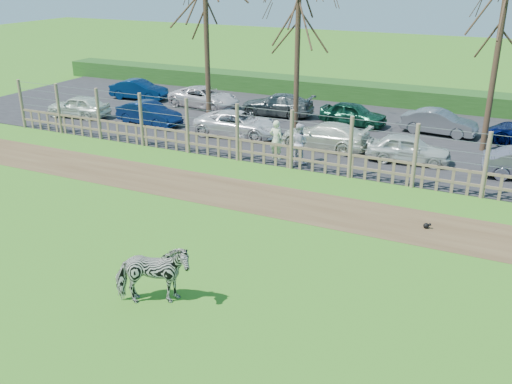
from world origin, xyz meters
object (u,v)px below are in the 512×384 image
at_px(visitor_a, 276,140).
at_px(crow, 427,226).
at_px(car_2, 238,124).
at_px(car_4, 408,149).
at_px(car_0, 78,106).
at_px(car_7, 139,90).
at_px(car_11, 439,122).
at_px(car_8, 204,97).
at_px(car_10, 353,114).
at_px(car_1, 149,113).
at_px(visitor_b, 299,143).
at_px(zebra, 152,275).
at_px(tree_mid, 298,33).
at_px(car_9, 277,105).
at_px(tree_right, 500,33).
at_px(car_3, 325,136).
at_px(tree_left, 206,15).

distance_m(visitor_a, crow, 8.42).
xyz_separation_m(car_2, car_4, (8.39, -0.47, 0.00)).
height_order(car_0, car_7, same).
relative_size(car_4, car_11, 0.97).
distance_m(crow, car_8, 18.66).
relative_size(car_4, car_10, 1.00).
height_order(car_8, car_11, same).
xyz_separation_m(crow, car_2, (-10.31, 6.81, 0.54)).
relative_size(visitor_a, car_4, 0.49).
xyz_separation_m(visitor_a, car_7, (-12.47, 7.13, -0.26)).
distance_m(car_1, car_10, 10.74).
bearing_deg(car_11, visitor_b, 151.82).
bearing_deg(zebra, car_0, 17.63).
bearing_deg(tree_mid, car_9, 131.05).
distance_m(crow, car_7, 22.75).
xyz_separation_m(car_4, car_11, (0.49, 5.03, 0.00)).
bearing_deg(car_8, car_0, 139.34).
bearing_deg(car_1, car_4, -84.80).
distance_m(tree_right, visitor_b, 9.75).
xyz_separation_m(tree_mid, visitor_b, (2.04, -4.77, -3.96)).
height_order(crow, car_2, car_2).
distance_m(car_4, car_7, 18.45).
height_order(zebra, car_8, zebra).
bearing_deg(car_7, visitor_b, -123.71).
xyz_separation_m(car_2, car_8, (-4.53, 4.49, 0.00)).
height_order(car_2, car_9, same).
distance_m(car_0, car_3, 14.22).
bearing_deg(visitor_a, car_11, -125.76).
distance_m(tree_right, car_0, 21.57).
distance_m(crow, car_4, 6.65).
height_order(car_0, car_2, same).
bearing_deg(car_3, car_9, -133.35).
bearing_deg(car_4, car_7, 67.95).
bearing_deg(visitor_b, zebra, 101.75).
distance_m(tree_right, car_3, 8.54).
distance_m(car_0, car_8, 7.15).
distance_m(tree_left, tree_mid, 4.67).
relative_size(car_2, car_7, 1.19).
xyz_separation_m(visitor_a, car_4, (5.26, 2.03, -0.26)).
bearing_deg(visitor_b, car_7, -19.68).
height_order(zebra, visitor_a, visitor_a).
bearing_deg(tree_mid, car_8, 161.20).
bearing_deg(tree_left, car_11, 16.64).
distance_m(zebra, car_11, 19.20).
xyz_separation_m(visitor_b, car_11, (4.69, 7.12, -0.26)).
xyz_separation_m(car_4, car_9, (-8.31, 5.05, 0.00)).
height_order(crow, car_11, car_11).
relative_size(visitor_a, car_3, 0.42).
relative_size(visitor_b, crow, 6.93).
bearing_deg(car_1, car_9, -41.58).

